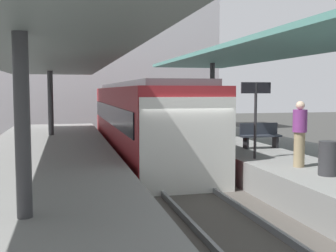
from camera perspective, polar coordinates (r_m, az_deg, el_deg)
ground_plane at (r=12.38m, az=1.40°, el=-9.04°), size 80.00×80.00×0.00m
platform_left at (r=11.87m, az=-16.74°, el=-7.36°), size 4.40×28.00×1.00m
platform_right at (r=13.74m, az=16.96°, el=-5.72°), size 4.40×28.00×1.00m
track_ballast at (r=12.35m, az=1.40°, el=-8.59°), size 3.20×28.00×0.20m
rail_near_side at (r=12.15m, az=-1.91°, el=-7.99°), size 0.08×28.00×0.14m
rail_far_side at (r=12.52m, az=4.62°, el=-7.62°), size 0.08×28.00×0.14m
commuter_train at (r=18.01m, az=-3.67°, el=0.87°), size 2.78×14.32×3.10m
canopy_left at (r=13.05m, az=-16.79°, el=8.70°), size 4.18×21.00×3.01m
canopy_right at (r=14.81m, az=14.52°, el=10.00°), size 4.18×21.00×3.47m
platform_bench at (r=14.69m, az=12.43°, el=-1.16°), size 1.40×0.41×0.86m
platform_sign at (r=12.30m, az=11.87°, el=3.13°), size 0.90×0.08×2.21m
litter_bin at (r=10.40m, az=21.00°, el=-4.15°), size 0.44×0.44×0.80m
passenger_near_bench at (r=11.26m, az=17.51°, el=-0.90°), size 0.36×0.36×1.70m
station_building_backdrop at (r=31.75m, az=-10.61°, el=9.30°), size 18.00×6.00×11.00m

